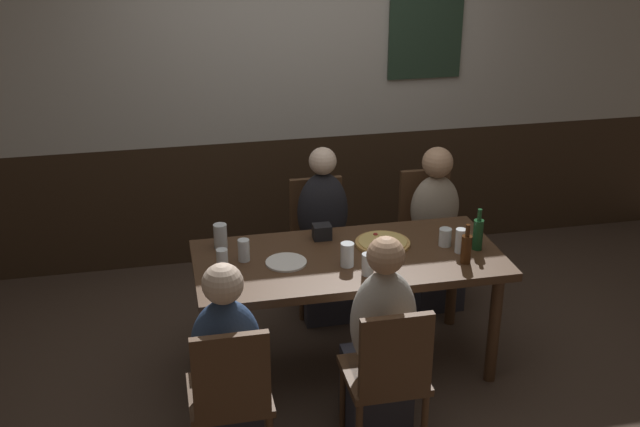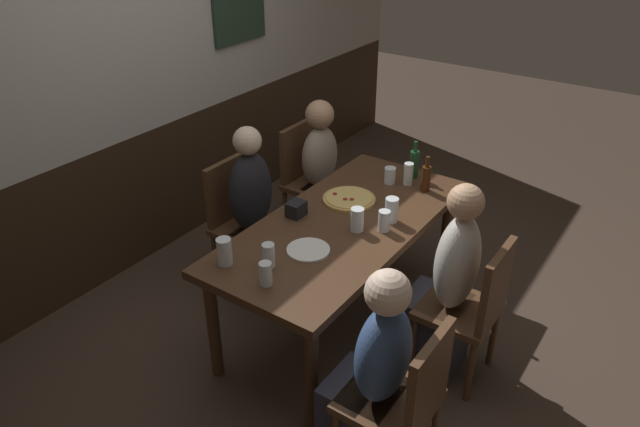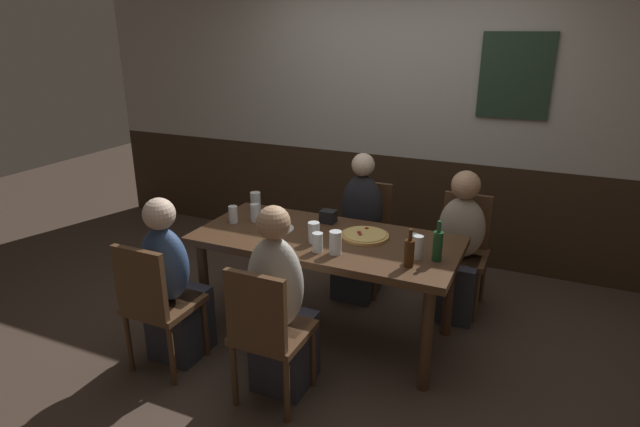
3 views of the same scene
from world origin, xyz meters
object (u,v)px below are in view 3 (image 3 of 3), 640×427
beer_bottle_green (438,245)px  condiment_caddy (328,216)px  dining_table (326,248)px  tumbler_water (314,233)px  person_mid_far (359,237)px  tumbler_short (233,215)px  pint_glass_pale (255,213)px  chair_left_near (155,300)px  chair_mid_far (366,230)px  person_mid_near (280,315)px  chair_mid_near (266,329)px  person_left_near (173,292)px  chair_right_far (462,245)px  plate_white_large (277,229)px  pint_glass_amber (413,244)px  highball_clear (318,243)px  pint_glass_stout (256,203)px  person_right_far (458,256)px  pizza (365,235)px  beer_glass_tall (335,244)px  beer_bottle_brown (409,252)px  beer_glass_half (418,249)px

beer_bottle_green → condiment_caddy: (-0.86, 0.33, -0.06)m
dining_table → tumbler_water: bearing=-108.5°
person_mid_far → tumbler_short: 1.04m
tumbler_water → pint_glass_pale: bearing=161.4°
tumbler_short → chair_left_near: bearing=-93.9°
tumbler_short → beer_bottle_green: 1.50m
chair_mid_far → person_mid_near: 1.49m
chair_mid_near → person_left_near: bearing=168.3°
chair_left_near → chair_mid_far: size_ratio=1.00×
dining_table → chair_right_far: 1.15m
chair_mid_far → plate_white_large: 0.95m
chair_mid_far → pint_glass_amber: 1.04m
highball_clear → pint_glass_stout: bearing=145.9°
tumbler_short → person_mid_far: bearing=43.0°
person_right_far → pizza: 0.83m
beer_glass_tall → beer_bottle_green: 0.62m
tumbler_water → tumbler_short: bearing=171.7°
person_left_near → pizza: (1.02, 0.78, 0.28)m
chair_left_near → tumbler_short: 0.87m
person_mid_near → chair_mid_far: bearing=90.0°
dining_table → beer_bottle_green: beer_bottle_green is taller
dining_table → chair_right_far: chair_right_far is taller
chair_mid_far → pint_glass_stout: size_ratio=5.94×
pint_glass_pale → plate_white_large: size_ratio=0.55×
person_mid_far → highball_clear: person_mid_far is taller
beer_bottle_brown → chair_mid_far: bearing=121.1°
chair_mid_far → person_right_far: (0.79, -0.16, -0.02)m
chair_left_near → pint_glass_pale: size_ratio=6.79×
dining_table → beer_bottle_green: 0.79m
chair_mid_near → chair_mid_far: same height
dining_table → person_right_far: 1.04m
person_mid_far → pint_glass_stout: (-0.71, -0.39, 0.31)m
person_left_near → plate_white_large: (0.41, 0.65, 0.27)m
condiment_caddy → plate_white_large: bearing=-133.8°
chair_mid_near → condiment_caddy: (-0.10, 1.10, 0.29)m
chair_mid_far → beer_bottle_brown: (0.63, -1.04, 0.33)m
plate_white_large → condiment_caddy: 0.39m
plate_white_large → condiment_caddy: (0.27, 0.28, 0.04)m
person_mid_far → person_right_far: 0.79m
pint_glass_stout → pint_glass_amber: bearing=-10.8°
chair_mid_near → person_left_near: size_ratio=0.78×
pizza → beer_glass_half: beer_glass_half is taller
person_mid_near → pint_glass_stout: size_ratio=8.00×
pizza → beer_glass_half: bearing=-25.2°
chair_right_far → person_right_far: 0.16m
beer_bottle_green → chair_right_far: bearing=88.6°
person_left_near → pint_glass_amber: size_ratio=10.43×
chair_mid_near → pint_glass_pale: chair_mid_near is taller
pint_glass_stout → beer_bottle_green: size_ratio=0.58×
beer_glass_tall → beer_bottle_brown: (0.47, 0.01, 0.03)m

